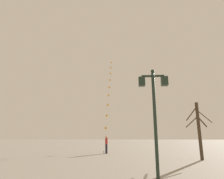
{
  "coord_description": "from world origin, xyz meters",
  "views": [
    {
      "loc": [
        0.98,
        -1.9,
        1.67
      ],
      "look_at": [
        -0.54,
        18.18,
        6.58
      ],
      "focal_mm": 30.73,
      "sensor_mm": 36.0,
      "label": 1
    }
  ],
  "objects": [
    {
      "name": "twin_lantern_lamp_post",
      "position": [
        2.19,
        6.41,
        3.19
      ],
      "size": [
        1.28,
        0.28,
        4.6
      ],
      "color": "#1E2D23",
      "rests_on": "ground_plane"
    },
    {
      "name": "kite_flyer",
      "position": [
        -1.07,
        17.86,
        0.9
      ],
      "size": [
        0.26,
        0.61,
        1.71
      ],
      "rotation": [
        0.0,
        0.0,
        1.63
      ],
      "color": "#1E1E2D",
      "rests_on": "ground_plane"
    },
    {
      "name": "bare_tree",
      "position": [
        6.34,
        13.07,
        2.21
      ],
      "size": [
        1.82,
        1.22,
        4.18
      ],
      "color": "#423323",
      "rests_on": "ground_plane"
    },
    {
      "name": "kite_train",
      "position": [
        -1.61,
        25.8,
        8.0
      ],
      "size": [
        0.61,
        13.86,
        15.63
      ],
      "color": "brown",
      "rests_on": "ground_plane"
    },
    {
      "name": "ground_plane",
      "position": [
        0.0,
        20.0,
        0.0
      ],
      "size": [
        160.0,
        160.0,
        0.0
      ],
      "primitive_type": "plane",
      "color": "gray"
    }
  ]
}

